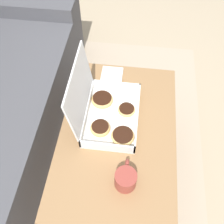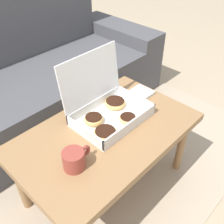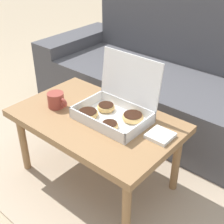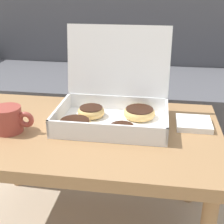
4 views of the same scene
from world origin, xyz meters
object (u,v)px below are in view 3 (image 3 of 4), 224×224
at_px(pastry_box, 114,108).
at_px(coffee_mug, 56,100).
at_px(couch, 176,85).
at_px(coffee_table, 96,125).

xyz_separation_m(pastry_box, coffee_mug, (-0.32, -0.13, -0.01)).
distance_m(couch, pastry_box, 0.83).
bearing_deg(pastry_box, coffee_mug, -158.17).
relative_size(coffee_table, coffee_mug, 6.62).
xyz_separation_m(couch, coffee_table, (0.00, -0.87, 0.09)).
bearing_deg(coffee_mug, pastry_box, 21.83).
height_order(coffee_table, coffee_mug, coffee_mug).
bearing_deg(couch, pastry_box, -84.59).
height_order(coffee_table, pastry_box, pastry_box).
bearing_deg(coffee_table, pastry_box, 42.51).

